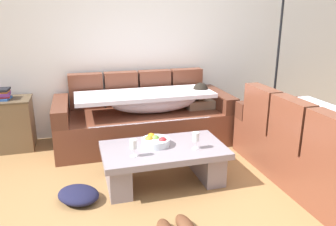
# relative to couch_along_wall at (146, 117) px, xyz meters

# --- Properties ---
(ground_plane) EXTENTS (14.00, 14.00, 0.00)m
(ground_plane) POSITION_rel_couch_along_wall_xyz_m (0.14, -1.62, -0.33)
(ground_plane) COLOR olive
(back_wall) EXTENTS (9.00, 0.10, 2.70)m
(back_wall) POSITION_rel_couch_along_wall_xyz_m (0.14, 0.53, 1.02)
(back_wall) COLOR silver
(back_wall) RESTS_ON ground_plane
(couch_along_wall) EXTENTS (2.21, 0.92, 0.88)m
(couch_along_wall) POSITION_rel_couch_along_wall_xyz_m (0.00, 0.00, 0.00)
(couch_along_wall) COLOR brown
(couch_along_wall) RESTS_ON ground_plane
(couch_near_window) EXTENTS (0.92, 1.92, 0.88)m
(couch_near_window) POSITION_rel_couch_along_wall_xyz_m (1.43, -1.52, 0.00)
(couch_near_window) COLOR brown
(couch_near_window) RESTS_ON ground_plane
(coffee_table) EXTENTS (1.20, 0.68, 0.38)m
(coffee_table) POSITION_rel_couch_along_wall_xyz_m (-0.07, -1.12, -0.09)
(coffee_table) COLOR gray
(coffee_table) RESTS_ON ground_plane
(fruit_bowl) EXTENTS (0.28, 0.28, 0.10)m
(fruit_bowl) POSITION_rel_couch_along_wall_xyz_m (-0.13, -1.05, 0.09)
(fruit_bowl) COLOR silver
(fruit_bowl) RESTS_ON coffee_table
(wine_glass_near_left) EXTENTS (0.07, 0.07, 0.17)m
(wine_glass_near_left) POSITION_rel_couch_along_wall_xyz_m (-0.39, -1.25, 0.16)
(wine_glass_near_left) COLOR silver
(wine_glass_near_left) RESTS_ON coffee_table
(wine_glass_near_right) EXTENTS (0.07, 0.07, 0.17)m
(wine_glass_near_right) POSITION_rel_couch_along_wall_xyz_m (0.22, -1.24, 0.16)
(wine_glass_near_right) COLOR silver
(wine_glass_near_right) RESTS_ON coffee_table
(side_cabinet) EXTENTS (0.72, 0.44, 0.64)m
(side_cabinet) POSITION_rel_couch_along_wall_xyz_m (-1.75, 0.23, -0.01)
(side_cabinet) COLOR brown
(side_cabinet) RESTS_ON ground_plane
(book_stack_on_cabinet) EXTENTS (0.19, 0.25, 0.13)m
(book_stack_on_cabinet) POSITION_rel_couch_along_wall_xyz_m (-1.70, 0.23, 0.37)
(book_stack_on_cabinet) COLOR #2D569E
(book_stack_on_cabinet) RESTS_ON side_cabinet
(floor_lamp) EXTENTS (0.33, 0.31, 1.95)m
(floor_lamp) POSITION_rel_couch_along_wall_xyz_m (1.81, -0.06, 0.78)
(floor_lamp) COLOR black
(floor_lamp) RESTS_ON ground_plane
(crumpled_garment) EXTENTS (0.51, 0.51, 0.12)m
(crumpled_garment) POSITION_rel_couch_along_wall_xyz_m (-0.90, -1.25, -0.27)
(crumpled_garment) COLOR #191933
(crumpled_garment) RESTS_ON ground_plane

